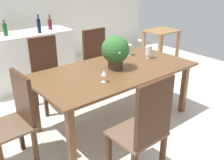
% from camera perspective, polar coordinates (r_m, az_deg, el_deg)
% --- Properties ---
extents(ground_plane, '(7.04, 7.04, 0.00)m').
position_cam_1_polar(ground_plane, '(3.68, -1.62, -7.61)').
color(ground_plane, silver).
extents(back_wall, '(6.40, 0.10, 2.60)m').
position_cam_1_polar(back_wall, '(5.49, -19.38, 15.81)').
color(back_wall, silver).
rests_on(back_wall, ground).
extents(dining_table, '(2.05, 1.07, 0.75)m').
position_cam_1_polar(dining_table, '(3.23, 0.61, 1.15)').
color(dining_table, brown).
rests_on(dining_table, ground).
extents(chair_head_end, '(0.42, 0.46, 0.99)m').
position_cam_1_polar(chair_head_end, '(2.73, -20.61, -7.64)').
color(chair_head_end, '#422616').
rests_on(chair_head_end, ground).
extents(chair_far_right, '(0.48, 0.47, 1.02)m').
position_cam_1_polar(chair_far_right, '(4.26, -3.15, 5.13)').
color(chair_far_right, '#422616').
rests_on(chair_far_right, ground).
extents(chair_far_left, '(0.48, 0.50, 1.03)m').
position_cam_1_polar(chair_far_left, '(3.83, -14.25, 2.28)').
color(chair_far_left, '#422616').
rests_on(chair_far_left, ground).
extents(chair_near_left, '(0.48, 0.43, 1.07)m').
position_cam_1_polar(chair_near_left, '(2.35, 7.51, -10.34)').
color(chair_near_left, '#422616').
rests_on(chair_near_left, ground).
extents(flower_centerpiece, '(0.34, 0.34, 0.42)m').
position_cam_1_polar(flower_centerpiece, '(3.14, 0.77, 6.55)').
color(flower_centerpiece, '#4C3828').
rests_on(flower_centerpiece, dining_table).
extents(crystal_vase_left, '(0.10, 0.10, 0.16)m').
position_cam_1_polar(crystal_vase_left, '(3.71, 3.73, 6.95)').
color(crystal_vase_left, silver).
rests_on(crystal_vase_left, dining_table).
extents(crystal_vase_center_near, '(0.09, 0.09, 0.18)m').
position_cam_1_polar(crystal_vase_center_near, '(3.61, 8.26, 6.51)').
color(crystal_vase_center_near, silver).
rests_on(crystal_vase_center_near, dining_table).
extents(wine_glass, '(0.06, 0.06, 0.14)m').
position_cam_1_polar(wine_glass, '(2.78, -1.82, 1.46)').
color(wine_glass, silver).
rests_on(wine_glass, dining_table).
extents(kitchen_counter, '(1.75, 0.60, 0.93)m').
position_cam_1_polar(kitchen_counter, '(4.68, -19.39, 4.17)').
color(kitchen_counter, white).
rests_on(kitchen_counter, ground).
extents(wine_bottle_tall, '(0.06, 0.06, 0.30)m').
position_cam_1_polar(wine_bottle_tall, '(4.50, -16.06, 11.66)').
color(wine_bottle_tall, '#0F1E38').
rests_on(wine_bottle_tall, kitchen_counter).
extents(wine_bottle_dark, '(0.07, 0.07, 0.26)m').
position_cam_1_polar(wine_bottle_dark, '(4.73, -13.73, 12.08)').
color(wine_bottle_dark, '#511E28').
rests_on(wine_bottle_dark, kitchen_counter).
extents(wine_bottle_amber, '(0.07, 0.07, 0.25)m').
position_cam_1_polar(wine_bottle_amber, '(4.47, -22.83, 10.40)').
color(wine_bottle_amber, '#194C1E').
rests_on(wine_bottle_amber, kitchen_counter).
extents(side_table, '(0.66, 0.51, 0.78)m').
position_cam_1_polar(side_table, '(5.41, 10.94, 8.85)').
color(side_table, olive).
rests_on(side_table, ground).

